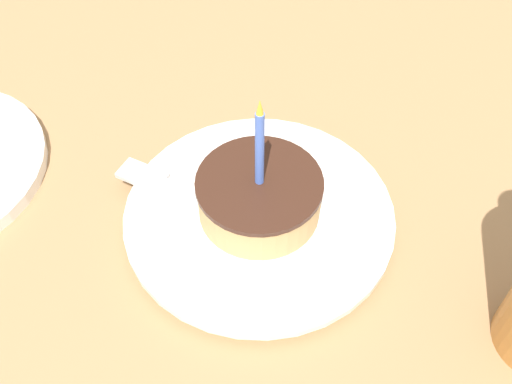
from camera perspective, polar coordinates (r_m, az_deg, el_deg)
ground_plane at (r=0.56m, az=0.29°, el=-4.24°), size 2.40×2.40×0.04m
plate at (r=0.54m, az=0.00°, el=-1.92°), size 0.24×0.24×0.02m
cake_slice at (r=0.52m, az=0.00°, el=0.05°), size 0.11×0.11×0.13m
fork at (r=0.54m, az=-5.83°, el=-0.45°), size 0.03×0.19×0.00m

